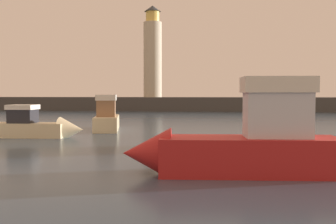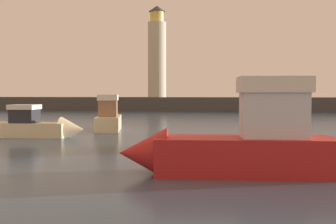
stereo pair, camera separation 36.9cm
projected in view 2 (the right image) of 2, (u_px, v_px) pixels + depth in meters
ground_plane at (172, 127)px, 31.82m from camera, size 220.00×220.00×0.00m
breakwater at (197, 104)px, 61.50m from camera, size 79.37×4.74×2.22m
lighthouse at (157, 54)px, 62.01m from camera, size 2.92×2.92×14.68m
motorboat_1 at (109, 118)px, 30.04m from camera, size 3.00×6.53×2.93m
motorboat_2 at (41, 127)px, 24.74m from camera, size 6.12×1.84×2.38m
motorboat_4 at (230, 144)px, 13.19m from camera, size 7.56×2.39×3.54m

